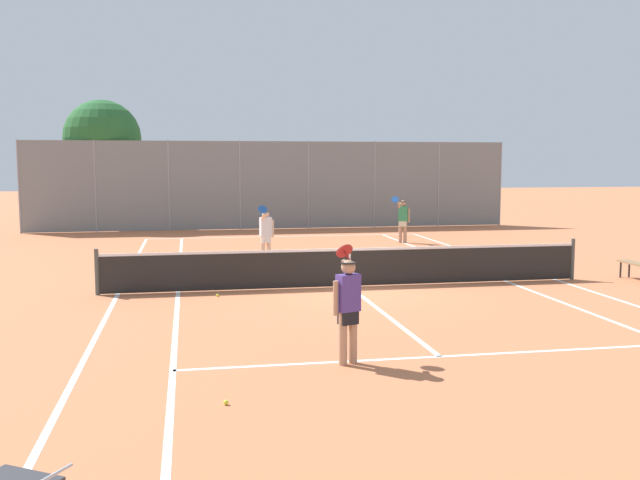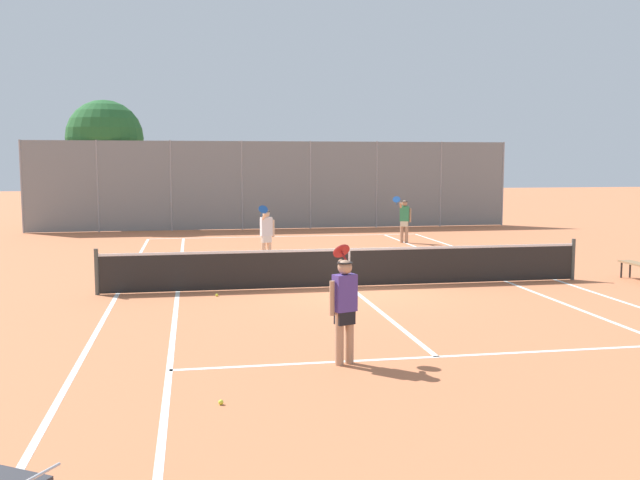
% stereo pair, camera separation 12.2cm
% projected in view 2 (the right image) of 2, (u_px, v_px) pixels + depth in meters
% --- Properties ---
extents(ground_plane, '(120.00, 120.00, 0.00)m').
position_uv_depth(ground_plane, '(349.00, 287.00, 17.48)').
color(ground_plane, '#C67047').
extents(court_line_markings, '(11.10, 23.90, 0.01)m').
position_uv_depth(court_line_markings, '(349.00, 287.00, 17.48)').
color(court_line_markings, silver).
rests_on(court_line_markings, ground).
extents(tennis_net, '(12.00, 0.10, 1.07)m').
position_uv_depth(tennis_net, '(349.00, 266.00, 17.42)').
color(tennis_net, '#474C47').
rests_on(tennis_net, ground).
extents(player_near_side, '(0.48, 0.87, 1.77)m').
position_uv_depth(player_near_side, '(344.00, 304.00, 10.74)').
color(player_near_side, tan).
rests_on(player_near_side, ground).
extents(player_far_left, '(0.56, 0.82, 1.77)m').
position_uv_depth(player_far_left, '(266.00, 232.00, 21.49)').
color(player_far_left, beige).
rests_on(player_far_left, ground).
extents(player_far_right, '(0.84, 0.69, 1.77)m').
position_uv_depth(player_far_right, '(404.00, 218.00, 26.76)').
color(player_far_right, tan).
rests_on(player_far_right, ground).
extents(loose_tennis_ball_2, '(0.07, 0.07, 0.07)m').
position_uv_depth(loose_tennis_ball_2, '(217.00, 295.00, 16.22)').
color(loose_tennis_ball_2, '#D1DB33').
rests_on(loose_tennis_ball_2, ground).
extents(loose_tennis_ball_3, '(0.07, 0.07, 0.07)m').
position_uv_depth(loose_tennis_ball_3, '(221.00, 402.00, 9.01)').
color(loose_tennis_ball_3, '#D1DB33').
rests_on(loose_tennis_ball_3, ground).
extents(back_fence, '(21.86, 0.08, 3.97)m').
position_uv_depth(back_fence, '(276.00, 185.00, 32.13)').
color(back_fence, gray).
rests_on(back_fence, ground).
extents(tree_behind_left, '(3.44, 3.44, 5.82)m').
position_uv_depth(tree_behind_left, '(103.00, 141.00, 32.20)').
color(tree_behind_left, brown).
rests_on(tree_behind_left, ground).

